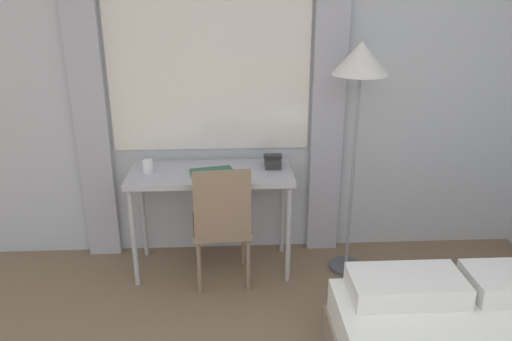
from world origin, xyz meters
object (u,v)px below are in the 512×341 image
at_px(desk, 211,181).
at_px(desk_chair, 222,220).
at_px(book, 212,172).
at_px(mug, 148,166).
at_px(telephone, 273,161).
at_px(standing_lamp, 360,76).

xyz_separation_m(desk, desk_chair, (0.07, -0.23, -0.20)).
distance_m(book, mug, 0.45).
relative_size(desk, book, 3.67).
distance_m(desk_chair, telephone, 0.58).
xyz_separation_m(desk_chair, mug, (-0.52, 0.23, 0.32)).
xyz_separation_m(standing_lamp, book, (-0.99, 0.03, -0.67)).
xyz_separation_m(desk, mug, (-0.44, -0.00, 0.12)).
bearing_deg(desk, desk_chair, -71.83).
distance_m(telephone, book, 0.46).
xyz_separation_m(desk, standing_lamp, (1.00, -0.07, 0.76)).
height_order(desk_chair, mug, desk_chair).
relative_size(desk, standing_lamp, 0.69).
bearing_deg(book, mug, 174.54).
relative_size(telephone, book, 0.54).
bearing_deg(desk, telephone, 9.94).
distance_m(desk, mug, 0.46).
bearing_deg(telephone, desk_chair, -140.53).
bearing_deg(mug, standing_lamp, -2.94).
bearing_deg(mug, desk, 0.11).
distance_m(telephone, mug, 0.89).
height_order(standing_lamp, telephone, standing_lamp).
distance_m(desk_chair, book, 0.35).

